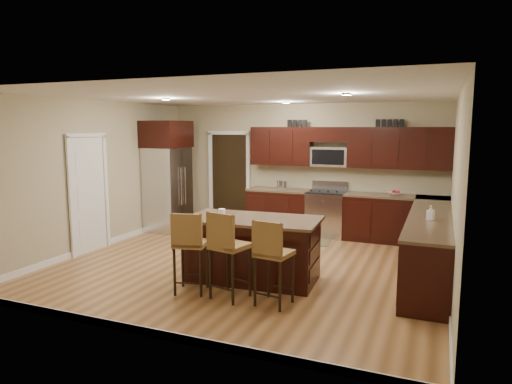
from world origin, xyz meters
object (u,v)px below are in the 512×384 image
at_px(island, 253,251).
at_px(refrigerator, 167,175).
at_px(stool_left, 189,243).
at_px(stool_right, 272,253).
at_px(range, 327,213).
at_px(stool_mid, 227,245).

height_order(island, refrigerator, refrigerator).
bearing_deg(stool_left, stool_right, -14.34).
bearing_deg(range, stool_mid, -95.40).
distance_m(stool_mid, refrigerator, 4.32).
relative_size(range, island, 0.56).
distance_m(range, refrigerator, 3.47).
relative_size(island, refrigerator, 0.85).
bearing_deg(stool_left, refrigerator, 112.83).
bearing_deg(stool_right, stool_mid, -171.52).
relative_size(stool_left, stool_right, 1.01).
bearing_deg(range, stool_right, -86.41).
bearing_deg(stool_left, range, 62.40).
distance_m(island, stool_right, 1.07).
xyz_separation_m(island, refrigerator, (-2.94, 2.29, 0.78)).
bearing_deg(island, stool_right, -58.44).
bearing_deg(refrigerator, range, 13.11).
height_order(island, stool_left, stool_left).
bearing_deg(island, stool_left, -127.73).
bearing_deg(range, island, -96.68).
bearing_deg(island, stool_mid, -94.75).
bearing_deg(stool_right, range, 101.84).
xyz_separation_m(range, refrigerator, (-3.30, -0.77, 0.73)).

